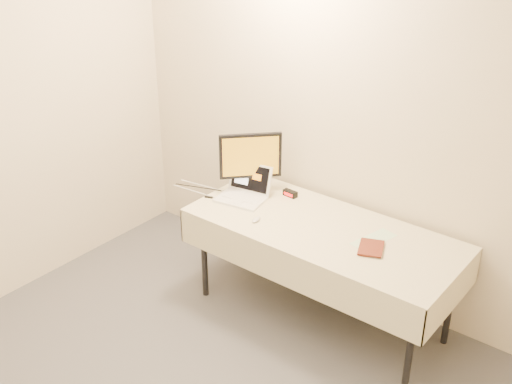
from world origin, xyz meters
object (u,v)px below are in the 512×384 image
Objects in this scene: laptop at (245,190)px; book at (360,234)px; table at (323,236)px; monitor at (250,159)px.

laptop is 1.01m from book.
table is 4.87× the size of laptop.
book reaches higher than table.
laptop reaches higher than book.
monitor reaches higher than laptop.
table is at bearing -11.85° from laptop.
monitor is 2.29× the size of book.
monitor is 1.05m from book.
book is (1.01, -0.10, 0.05)m from laptop.
table is 9.19× the size of book.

